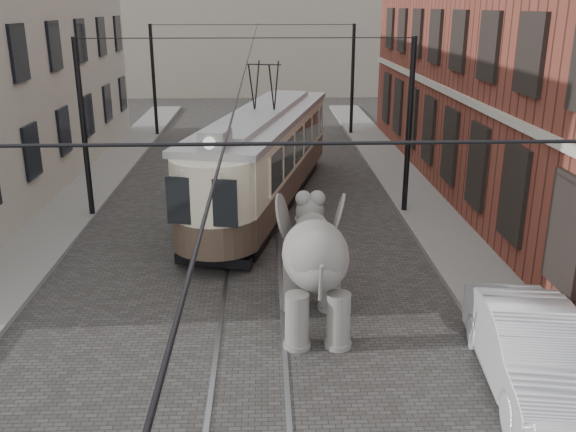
{
  "coord_description": "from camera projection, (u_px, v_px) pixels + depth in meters",
  "views": [
    {
      "loc": [
        0.34,
        -14.68,
        6.95
      ],
      "look_at": [
        0.89,
        -0.32,
        2.1
      ],
      "focal_mm": 39.13,
      "sensor_mm": 36.0,
      "label": 1
    }
  ],
  "objects": [
    {
      "name": "sidewalk_right",
      "position": [
        483.0,
        283.0,
        16.3
      ],
      "size": [
        2.0,
        60.0,
        0.15
      ],
      "primitive_type": "cube",
      "color": "slate",
      "rests_on": "ground"
    },
    {
      "name": "catenary",
      "position": [
        247.0,
        136.0,
        19.88
      ],
      "size": [
        11.0,
        30.2,
        6.0
      ],
      "primitive_type": null,
      "color": "black",
      "rests_on": "ground"
    },
    {
      "name": "tram",
      "position": [
        265.0,
        136.0,
        22.34
      ],
      "size": [
        5.55,
        12.99,
        5.05
      ],
      "primitive_type": null,
      "rotation": [
        0.0,
        0.0,
        -0.24
      ],
      "color": "beige",
      "rests_on": "ground"
    },
    {
      "name": "parked_car",
      "position": [
        532.0,
        352.0,
        11.75
      ],
      "size": [
        2.11,
        4.86,
        1.56
      ],
      "primitive_type": "imported",
      "rotation": [
        0.0,
        0.0,
        -0.1
      ],
      "color": "#B7B6BB",
      "rests_on": "ground"
    },
    {
      "name": "tram_rails",
      "position": [
        253.0,
        289.0,
        16.1
      ],
      "size": [
        1.54,
        80.0,
        0.02
      ],
      "primitive_type": null,
      "color": "slate",
      "rests_on": "ground"
    },
    {
      "name": "ground",
      "position": [
        253.0,
        290.0,
        16.11
      ],
      "size": [
        120.0,
        120.0,
        0.0
      ],
      "primitive_type": "plane",
      "color": "#3C3A38"
    },
    {
      "name": "elephant",
      "position": [
        315.0,
        271.0,
        13.83
      ],
      "size": [
        2.49,
        4.49,
        2.74
      ],
      "primitive_type": null,
      "rotation": [
        0.0,
        0.0,
        -0.0
      ],
      "color": "slate",
      "rests_on": "ground"
    },
    {
      "name": "brick_building",
      "position": [
        552.0,
        32.0,
        23.11
      ],
      "size": [
        8.0,
        26.0,
        12.0
      ],
      "primitive_type": "cube",
      "color": "brown",
      "rests_on": "ground"
    },
    {
      "name": "distant_block",
      "position": [
        259.0,
        4.0,
        51.74
      ],
      "size": [
        28.0,
        10.0,
        14.0
      ],
      "primitive_type": "cube",
      "color": "#9C9481",
      "rests_on": "ground"
    }
  ]
}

